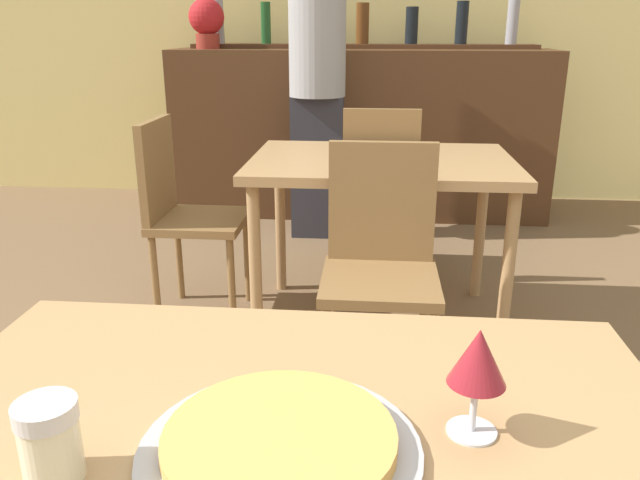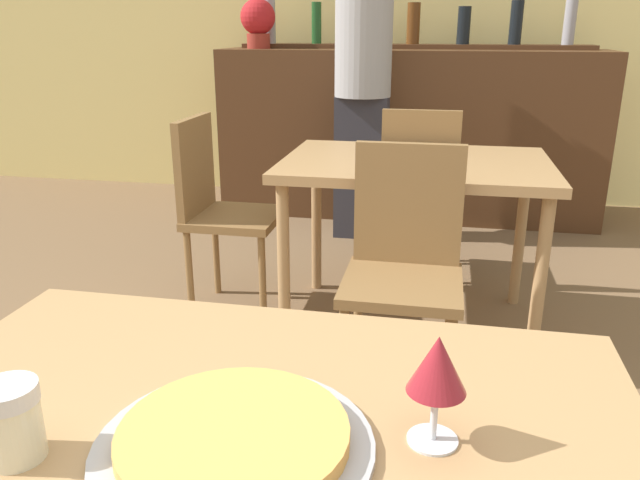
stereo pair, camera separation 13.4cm
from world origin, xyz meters
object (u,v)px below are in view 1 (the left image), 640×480
wine_glass (478,360)px  potted_plant (207,21)px  chair_far_side_front (381,255)px  chair_far_side_left (182,205)px  chair_far_side_back (380,180)px  person_standing (317,74)px  pizza_tray (280,444)px  cheese_shaker (50,440)px

wine_glass → potted_plant: size_ratio=0.48×
chair_far_side_front → chair_far_side_left: same height
chair_far_side_left → chair_far_side_back: bearing=-57.5°
chair_far_side_left → person_standing: 1.42m
chair_far_side_front → pizza_tray: chair_far_side_front is taller
chair_far_side_front → wine_glass: bearing=-84.9°
chair_far_side_front → chair_far_side_left: (-0.88, 0.56, 0.00)m
person_standing → wine_glass: size_ratio=11.65×
pizza_tray → chair_far_side_back: bearing=86.8°
pizza_tray → person_standing: (-0.25, 3.18, 0.25)m
cheese_shaker → potted_plant: potted_plant is taller
pizza_tray → potted_plant: size_ratio=1.14×
cheese_shaker → wine_glass: 0.55m
person_standing → pizza_tray: bearing=-85.5°
chair_far_side_front → pizza_tray: bearing=-95.9°
pizza_tray → wine_glass: bearing=15.6°
chair_far_side_front → potted_plant: (-1.19, 2.33, 0.80)m
chair_far_side_back → potted_plant: (-1.19, 1.20, 0.80)m
person_standing → potted_plant: person_standing is taller
cheese_shaker → person_standing: 3.25m
chair_far_side_back → wine_glass: size_ratio=5.71×
chair_far_side_left → potted_plant: potted_plant is taller
chair_far_side_left → wine_glass: chair_far_side_left is taller
pizza_tray → potted_plant: (-1.05, 3.71, 0.56)m
wine_glass → cheese_shaker: bearing=-165.3°
chair_far_side_back → person_standing: 0.92m
wine_glass → potted_plant: 3.89m
chair_far_side_back → pizza_tray: chair_far_side_back is taller
chair_far_side_front → potted_plant: bearing=117.1°
chair_far_side_back → cheese_shaker: bearing=80.8°
chair_far_side_left → pizza_tray: bearing=-159.1°
pizza_tray → chair_far_side_front: bearing=84.1°
pizza_tray → chair_far_side_left: bearing=110.9°
wine_glass → potted_plant: potted_plant is taller
person_standing → chair_far_side_left: bearing=-111.8°
cheese_shaker → potted_plant: size_ratio=0.33×
chair_far_side_front → wine_glass: (0.12, -1.31, 0.33)m
chair_far_side_left → cheese_shaker: size_ratio=8.48×
pizza_tray → potted_plant: bearing=105.8°
chair_far_side_left → cheese_shaker: chair_far_side_left is taller
chair_far_side_back → potted_plant: bearing=-45.2°
chair_far_side_front → chair_far_side_back: same height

